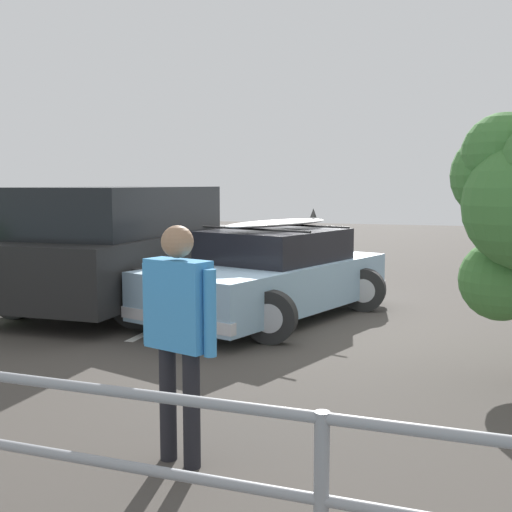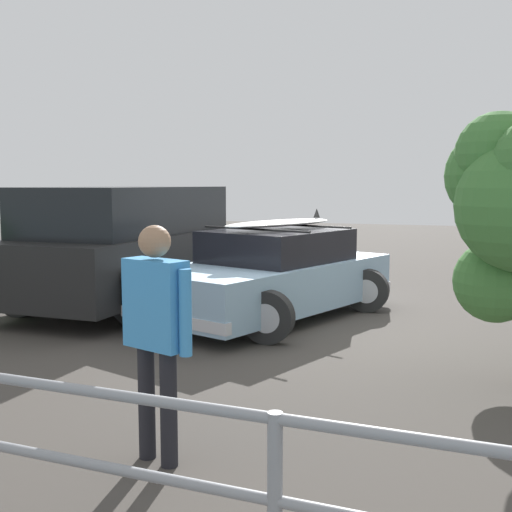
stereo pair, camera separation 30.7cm
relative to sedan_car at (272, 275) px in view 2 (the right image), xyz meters
name	(u,v)px [view 2 (the right image)]	position (x,y,z in m)	size (l,w,h in m)	color
ground_plane	(292,323)	(-0.37, 0.22, -0.62)	(44.00, 44.00, 0.02)	#423D38
parking_stripe	(193,312)	(1.23, 0.03, -0.60)	(3.78, 0.12, 0.00)	silver
sedan_car	(272,275)	(0.00, 0.00, 0.00)	(3.10, 4.32, 1.53)	#8CADC6
suv_car	(130,244)	(2.44, -0.22, 0.35)	(2.78, 4.90, 1.86)	black
person_bystander	(156,322)	(-0.79, 4.84, 0.38)	(0.61, 0.32, 1.63)	black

